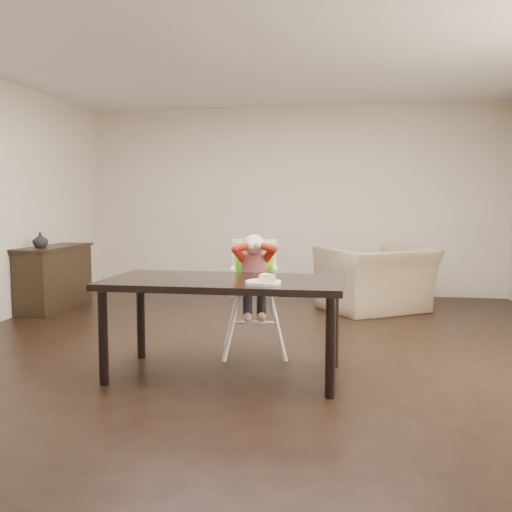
{
  "coord_description": "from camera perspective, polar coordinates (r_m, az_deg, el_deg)",
  "views": [
    {
      "loc": [
        0.9,
        -4.77,
        1.33
      ],
      "look_at": [
        0.07,
        -0.02,
        0.87
      ],
      "focal_mm": 40.0,
      "sensor_mm": 36.0,
      "label": 1
    }
  ],
  "objects": [
    {
      "name": "armchair",
      "position": [
        7.11,
        11.92,
        -1.21
      ],
      "size": [
        1.44,
        1.32,
        1.05
      ],
      "primitive_type": "imported",
      "rotation": [
        0.0,
        0.0,
        3.73
      ],
      "color": "#988360",
      "rests_on": "ground"
    },
    {
      "name": "room_walls",
      "position": [
        4.89,
        -0.79,
        11.57
      ],
      "size": [
        6.02,
        7.02,
        2.71
      ],
      "color": "beige",
      "rests_on": "ground"
    },
    {
      "name": "dining_table",
      "position": [
        4.34,
        -3.18,
        -3.34
      ],
      "size": [
        1.8,
        0.9,
        0.75
      ],
      "color": "black",
      "rests_on": "ground"
    },
    {
      "name": "plate",
      "position": [
        4.04,
        0.83,
        -2.49
      ],
      "size": [
        0.28,
        0.28,
        0.07
      ],
      "rotation": [
        0.0,
        0.0,
        -0.12
      ],
      "color": "white",
      "rests_on": "dining_table"
    },
    {
      "name": "ground",
      "position": [
        5.04,
        -0.76,
        -9.92
      ],
      "size": [
        7.0,
        7.0,
        0.0
      ],
      "primitive_type": "plane",
      "color": "black",
      "rests_on": "ground"
    },
    {
      "name": "high_chair",
      "position": [
        4.99,
        -0.17,
        -1.37
      ],
      "size": [
        0.51,
        0.51,
        1.05
      ],
      "rotation": [
        0.0,
        0.0,
        0.19
      ],
      "color": "white",
      "rests_on": "ground"
    },
    {
      "name": "vase",
      "position": [
        7.22,
        -20.77,
        1.47
      ],
      "size": [
        0.18,
        0.19,
        0.18
      ],
      "primitive_type": "imported",
      "rotation": [
        0.0,
        0.0,
        -0.02
      ],
      "color": "#99999E",
      "rests_on": "sideboard"
    },
    {
      "name": "sideboard",
      "position": [
        7.52,
        -19.49,
        -2.04
      ],
      "size": [
        0.44,
        1.26,
        0.79
      ],
      "color": "black",
      "rests_on": "ground"
    }
  ]
}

